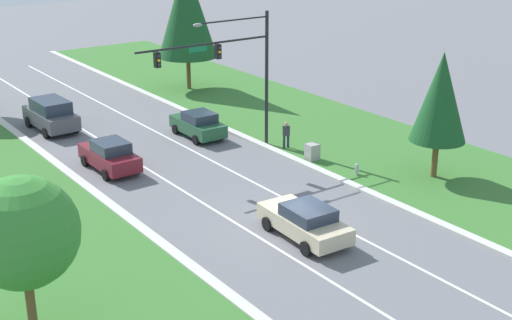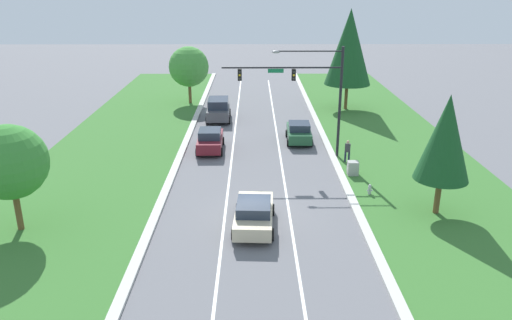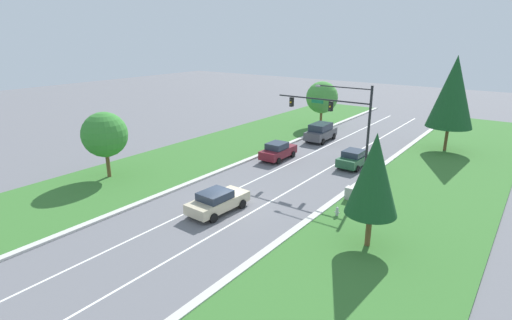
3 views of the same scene
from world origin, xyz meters
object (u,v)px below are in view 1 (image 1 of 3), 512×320
at_px(graphite_suv, 51,114).
at_px(utility_cabinet, 312,152).
at_px(burgundy_sedan, 110,155).
at_px(fire_hydrant, 357,170).
at_px(conifer_near_right_tree, 441,97).
at_px(oak_far_left_tree, 22,233).
at_px(traffic_signal_mast, 232,62).
at_px(pedestrian, 286,134).
at_px(forest_sedan, 198,124).
at_px(conifer_far_right_tree, 187,9).
at_px(champagne_sedan, 305,221).

bearing_deg(graphite_suv, utility_cabinet, -56.94).
distance_m(burgundy_sedan, graphite_suv, 8.93).
height_order(burgundy_sedan, fire_hydrant, burgundy_sedan).
height_order(conifer_near_right_tree, oak_far_left_tree, conifer_near_right_tree).
xyz_separation_m(traffic_signal_mast, pedestrian, (2.93, -1.29, -4.45)).
bearing_deg(utility_cabinet, forest_sedan, 111.23).
relative_size(utility_cabinet, conifer_far_right_tree, 0.10).
bearing_deg(pedestrian, graphite_suv, -35.35).
xyz_separation_m(conifer_far_right_tree, oak_far_left_tree, (-21.52, -25.86, -2.44)).
xyz_separation_m(forest_sedan, conifer_near_right_tree, (6.51, -13.36, 3.62)).
distance_m(graphite_suv, utility_cabinet, 17.37).
bearing_deg(forest_sedan, conifer_near_right_tree, -62.77).
distance_m(pedestrian, fire_hydrant, 5.73).
xyz_separation_m(burgundy_sedan, conifer_near_right_tree, (13.50, -11.16, 3.58)).
bearing_deg(graphite_suv, pedestrian, -51.43).
relative_size(fire_hydrant, conifer_far_right_tree, 0.07).
bearing_deg(pedestrian, oak_far_left_tree, 42.69).
distance_m(traffic_signal_mast, forest_sedan, 5.93).
xyz_separation_m(traffic_signal_mast, graphite_suv, (-7.02, 10.49, -4.34)).
height_order(champagne_sedan, conifer_far_right_tree, conifer_far_right_tree).
bearing_deg(forest_sedan, conifer_far_right_tree, 63.31).
relative_size(forest_sedan, graphite_suv, 0.88).
bearing_deg(utility_cabinet, conifer_near_right_tree, -58.35).
height_order(graphite_suv, conifer_far_right_tree, conifer_far_right_tree).
relative_size(forest_sedan, oak_far_left_tree, 0.74).
bearing_deg(champagne_sedan, oak_far_left_tree, -176.02).
height_order(pedestrian, conifer_far_right_tree, conifer_far_right_tree).
height_order(conifer_far_right_tree, oak_far_left_tree, conifer_far_right_tree).
bearing_deg(utility_cabinet, champagne_sedan, -131.92).
bearing_deg(oak_far_left_tree, conifer_far_right_tree, 50.23).
distance_m(forest_sedan, conifer_near_right_tree, 15.30).
relative_size(champagne_sedan, conifer_near_right_tree, 0.70).
xyz_separation_m(graphite_suv, conifer_near_right_tree, (13.45, -20.08, 3.39)).
height_order(conifer_near_right_tree, conifer_far_right_tree, conifer_far_right_tree).
distance_m(champagne_sedan, utility_cabinet, 9.90).
relative_size(champagne_sedan, oak_far_left_tree, 0.83).
height_order(utility_cabinet, conifer_near_right_tree, conifer_near_right_tree).
bearing_deg(fire_hydrant, forest_sedan, 107.41).
bearing_deg(forest_sedan, fire_hydrant, -71.34).
xyz_separation_m(forest_sedan, fire_hydrant, (3.37, -10.75, -0.47)).
xyz_separation_m(traffic_signal_mast, forest_sedan, (-0.08, 3.77, -4.58)).
height_order(traffic_signal_mast, oak_far_left_tree, traffic_signal_mast).
bearing_deg(traffic_signal_mast, forest_sedan, 91.26).
xyz_separation_m(fire_hydrant, conifer_far_right_tree, (2.29, 21.43, 5.88)).
height_order(traffic_signal_mast, utility_cabinet, traffic_signal_mast).
relative_size(graphite_suv, conifer_far_right_tree, 0.49).
bearing_deg(utility_cabinet, graphite_suv, 124.65).
height_order(graphite_suv, conifer_near_right_tree, conifer_near_right_tree).
relative_size(burgundy_sedan, oak_far_left_tree, 0.77).
xyz_separation_m(forest_sedan, conifer_far_right_tree, (5.66, 10.68, 5.41)).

